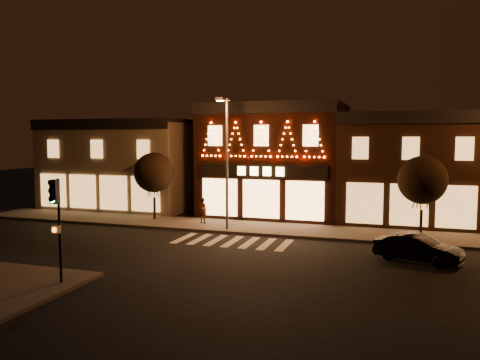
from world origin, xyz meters
The scene contains 11 objects.
ground centered at (0.00, 0.00, 0.00)m, with size 120.00×120.00×0.00m, color black.
sidewalk_far centered at (2.00, 8.00, 0.07)m, with size 44.00×4.00×0.15m, color #47423D.
building_left centered at (-13.00, 13.99, 3.66)m, with size 12.20×8.28×7.30m.
building_pulp centered at (0.00, 13.98, 4.16)m, with size 10.20×8.34×8.30m.
building_right_a centered at (9.50, 13.99, 3.76)m, with size 9.20×8.28×7.50m.
traffic_signal_near centered at (-3.81, -5.81, 3.05)m, with size 0.30×0.42×4.11m.
streetlamp_mid centered at (-1.23, 6.36, 4.89)m, with size 0.53×1.85×8.08m.
tree_left centered at (-7.38, 8.56, 3.43)m, with size 2.80×2.80×4.68m.
tree_right centered at (10.13, 8.16, 3.42)m, with size 2.79×2.79×4.67m.
dark_sedan centered at (9.75, 2.55, 0.65)m, with size 1.38×3.96×1.30m, color black.
pedestrian centered at (-3.52, 8.13, 1.00)m, with size 0.62×0.41×1.71m, color gray.
Camera 1 is at (8.58, -20.73, 5.81)m, focal length 35.27 mm.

